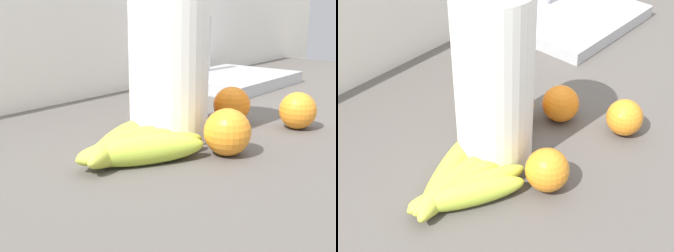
% 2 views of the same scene
% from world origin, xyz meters
% --- Properties ---
extents(wall_back, '(2.21, 0.06, 1.30)m').
position_xyz_m(wall_back, '(0.00, 0.40, 0.65)').
color(wall_back, silver).
rests_on(wall_back, ground).
extents(banana_bunch, '(0.21, 0.18, 0.04)m').
position_xyz_m(banana_bunch, '(-0.38, -0.01, 0.92)').
color(banana_bunch, '#BAD03F').
rests_on(banana_bunch, counter).
extents(orange_far_right, '(0.07, 0.07, 0.07)m').
position_xyz_m(orange_far_right, '(-0.07, -0.12, 0.93)').
color(orange_far_right, orange).
rests_on(orange_far_right, counter).
extents(orange_back_right, '(0.07, 0.07, 0.07)m').
position_xyz_m(orange_back_right, '(-0.12, -0.01, 0.93)').
color(orange_back_right, orange).
rests_on(orange_back_right, counter).
extents(orange_center, '(0.07, 0.07, 0.07)m').
position_xyz_m(orange_center, '(-0.28, -0.11, 0.93)').
color(orange_center, orange).
rests_on(orange_center, counter).
extents(orange_back_left, '(0.08, 0.08, 0.08)m').
position_xyz_m(orange_back_left, '(-0.18, 0.05, 0.94)').
color(orange_back_left, orange).
rests_on(orange_back_left, counter).
extents(orange_front, '(0.07, 0.07, 0.07)m').
position_xyz_m(orange_front, '(-0.26, 0.04, 0.93)').
color(orange_front, orange).
rests_on(orange_front, counter).
extents(paper_towel_roll, '(0.13, 0.13, 0.33)m').
position_xyz_m(paper_towel_roll, '(-0.27, 0.01, 1.05)').
color(paper_towel_roll, white).
rests_on(paper_towel_roll, counter).
extents(sink_basin, '(0.33, 0.25, 0.18)m').
position_xyz_m(sink_basin, '(0.23, 0.20, 0.92)').
color(sink_basin, '#B7BABF').
rests_on(sink_basin, counter).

